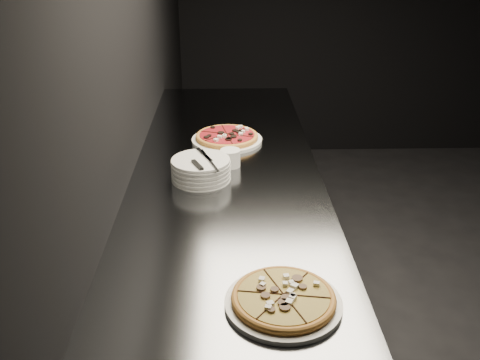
{
  "coord_description": "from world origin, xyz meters",
  "views": [
    {
      "loc": [
        -2.13,
        -1.93,
        1.79
      ],
      "look_at": [
        -2.08,
        -0.17,
        0.96
      ],
      "focal_mm": 40.0,
      "sensor_mm": 36.0,
      "label": 1
    }
  ],
  "objects_px": {
    "counter": "(227,268)",
    "plate_stack": "(201,169)",
    "pizza_mushroom": "(283,300)",
    "pizza_tomato": "(227,138)",
    "ramekin": "(230,157)",
    "cutlery": "(203,160)"
  },
  "relations": [
    {
      "from": "counter",
      "to": "plate_stack",
      "type": "distance_m",
      "value": 0.51
    },
    {
      "from": "pizza_mushroom",
      "to": "plate_stack",
      "type": "bearing_deg",
      "value": 107.4
    },
    {
      "from": "pizza_tomato",
      "to": "plate_stack",
      "type": "distance_m",
      "value": 0.41
    },
    {
      "from": "counter",
      "to": "pizza_mushroom",
      "type": "xyz_separation_m",
      "value": [
        0.14,
        -0.83,
        0.48
      ]
    },
    {
      "from": "counter",
      "to": "plate_stack",
      "type": "bearing_deg",
      "value": -145.33
    },
    {
      "from": "pizza_mushroom",
      "to": "ramekin",
      "type": "bearing_deg",
      "value": 98.1
    },
    {
      "from": "pizza_mushroom",
      "to": "plate_stack",
      "type": "xyz_separation_m",
      "value": [
        -0.24,
        0.77,
        0.02
      ]
    },
    {
      "from": "pizza_mushroom",
      "to": "pizza_tomato",
      "type": "distance_m",
      "value": 1.18
    },
    {
      "from": "counter",
      "to": "pizza_tomato",
      "type": "xyz_separation_m",
      "value": [
        0.0,
        0.33,
        0.48
      ]
    },
    {
      "from": "counter",
      "to": "pizza_tomato",
      "type": "height_order",
      "value": "pizza_tomato"
    },
    {
      "from": "counter",
      "to": "pizza_tomato",
      "type": "bearing_deg",
      "value": 89.3
    },
    {
      "from": "pizza_mushroom",
      "to": "ramekin",
      "type": "distance_m",
      "value": 0.9
    },
    {
      "from": "pizza_tomato",
      "to": "cutlery",
      "type": "relative_size",
      "value": 1.52
    },
    {
      "from": "ramekin",
      "to": "cutlery",
      "type": "bearing_deg",
      "value": -126.35
    },
    {
      "from": "counter",
      "to": "pizza_mushroom",
      "type": "height_order",
      "value": "pizza_mushroom"
    },
    {
      "from": "pizza_tomato",
      "to": "plate_stack",
      "type": "height_order",
      "value": "plate_stack"
    },
    {
      "from": "pizza_mushroom",
      "to": "pizza_tomato",
      "type": "bearing_deg",
      "value": 96.82
    },
    {
      "from": "ramekin",
      "to": "pizza_tomato",
      "type": "bearing_deg",
      "value": 92.61
    },
    {
      "from": "plate_stack",
      "to": "ramekin",
      "type": "height_order",
      "value": "plate_stack"
    },
    {
      "from": "pizza_mushroom",
      "to": "plate_stack",
      "type": "distance_m",
      "value": 0.8
    },
    {
      "from": "counter",
      "to": "ramekin",
      "type": "distance_m",
      "value": 0.5
    },
    {
      "from": "plate_stack",
      "to": "ramekin",
      "type": "relative_size",
      "value": 2.76
    }
  ]
}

